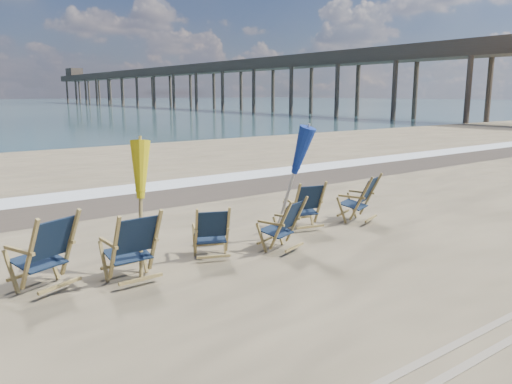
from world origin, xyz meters
TOP-DOWN VIEW (x-y plane):
  - surf_foam at (0.00, 8.30)m, footprint 200.00×1.40m
  - wet_sand_strip at (0.00, 6.80)m, footprint 200.00×2.60m
  - beach_chair_0 at (-3.35, 2.00)m, footprint 0.97×1.02m
  - beach_chair_1 at (-2.32, 1.48)m, footprint 0.71×0.80m
  - beach_chair_2 at (-0.99, 1.62)m, footprint 0.79×0.83m
  - beach_chair_3 at (0.29, 1.41)m, footprint 0.79×0.84m
  - beach_chair_4 at (1.48, 2.07)m, footprint 0.79×0.85m
  - beach_chair_5 at (2.85, 1.97)m, footprint 0.88×0.93m
  - umbrella_yellow at (-2.38, 1.82)m, footprint 0.30×0.30m
  - umbrella_blue at (0.44, 1.79)m, footprint 0.30×0.30m
  - fishing_pier at (38.00, 74.00)m, footprint 4.40×140.00m

SIDE VIEW (x-z plane):
  - wet_sand_strip at x=0.00m, z-range 0.00..0.00m
  - surf_foam at x=0.00m, z-range 0.00..0.01m
  - beach_chair_2 at x=-0.99m, z-range 0.00..0.91m
  - beach_chair_3 at x=0.29m, z-range 0.00..0.94m
  - beach_chair_4 at x=1.48m, z-range 0.00..0.99m
  - beach_chair_5 at x=2.85m, z-range 0.00..1.03m
  - beach_chair_1 at x=-2.32m, z-range 0.00..1.08m
  - beach_chair_0 at x=-3.35m, z-range 0.00..1.12m
  - umbrella_yellow at x=-2.38m, z-range 0.48..2.46m
  - umbrella_blue at x=0.44m, z-range 0.55..2.70m
  - fishing_pier at x=38.00m, z-range 0.00..9.30m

